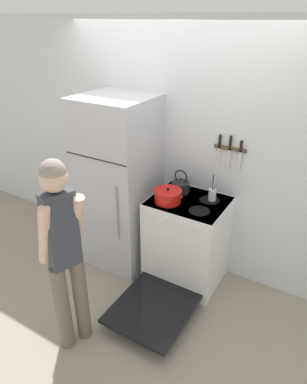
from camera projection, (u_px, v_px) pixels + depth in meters
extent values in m
plane|color=gray|center=(174.00, 252.00, 4.11)|extent=(14.00, 14.00, 0.00)
cube|color=silver|center=(178.00, 151.00, 3.54)|extent=(10.00, 0.06, 2.55)
cube|color=#B7BABF|center=(119.00, 184.00, 3.65)|extent=(0.73, 0.69, 1.85)
cube|color=#2D2D2D|center=(95.00, 159.00, 3.20)|extent=(0.72, 0.01, 0.01)
cylinder|color=#B2B5BA|center=(117.00, 214.00, 3.32)|extent=(0.02, 0.02, 0.59)
cube|color=white|center=(187.00, 240.00, 3.52)|extent=(0.74, 0.61, 0.93)
cube|color=black|center=(189.00, 202.00, 3.31)|extent=(0.72, 0.60, 0.02)
cube|color=black|center=(174.00, 256.00, 3.31)|extent=(0.64, 0.05, 0.71)
cylinder|color=black|center=(168.00, 202.00, 3.29)|extent=(0.20, 0.20, 0.01)
cylinder|color=black|center=(199.00, 211.00, 3.14)|extent=(0.20, 0.20, 0.01)
cylinder|color=black|center=(179.00, 192.00, 3.48)|extent=(0.20, 0.20, 0.01)
cylinder|color=black|center=(210.00, 200.00, 3.33)|extent=(0.20, 0.20, 0.01)
cylinder|color=silver|center=(152.00, 216.00, 3.20)|extent=(0.04, 0.02, 0.04)
cylinder|color=silver|center=(166.00, 220.00, 3.13)|extent=(0.04, 0.02, 0.04)
cylinder|color=silver|center=(180.00, 224.00, 3.06)|extent=(0.04, 0.02, 0.04)
cylinder|color=silver|center=(196.00, 229.00, 3.00)|extent=(0.04, 0.02, 0.04)
cube|color=black|center=(153.00, 308.00, 3.16)|extent=(0.68, 0.75, 0.04)
cube|color=#99999E|center=(183.00, 248.00, 3.48)|extent=(0.60, 0.34, 0.01)
cylinder|color=red|center=(168.00, 197.00, 3.27)|extent=(0.25, 0.25, 0.11)
cylinder|color=red|center=(168.00, 191.00, 3.24)|extent=(0.27, 0.27, 0.02)
sphere|color=black|center=(168.00, 189.00, 3.23)|extent=(0.03, 0.03, 0.03)
cylinder|color=red|center=(155.00, 190.00, 3.31)|extent=(0.03, 0.02, 0.02)
cylinder|color=red|center=(181.00, 197.00, 3.19)|extent=(0.03, 0.02, 0.02)
cylinder|color=black|center=(180.00, 187.00, 3.45)|extent=(0.18, 0.18, 0.11)
cone|color=black|center=(181.00, 181.00, 3.42)|extent=(0.17, 0.17, 0.03)
sphere|color=black|center=(181.00, 179.00, 3.40)|extent=(0.02, 0.02, 0.02)
cone|color=black|center=(188.00, 188.00, 3.40)|extent=(0.10, 0.03, 0.08)
torus|color=black|center=(181.00, 177.00, 3.39)|extent=(0.14, 0.01, 0.14)
cylinder|color=silver|center=(212.00, 195.00, 3.30)|extent=(0.08, 0.08, 0.12)
cylinder|color=#9E7547|center=(215.00, 188.00, 3.26)|extent=(0.04, 0.02, 0.21)
cylinder|color=#232326|center=(213.00, 187.00, 3.26)|extent=(0.04, 0.06, 0.23)
cylinder|color=#B2B5BA|center=(213.00, 187.00, 3.26)|extent=(0.03, 0.02, 0.23)
cylinder|color=#6B6051|center=(63.00, 308.00, 2.78)|extent=(0.12, 0.12, 0.83)
cylinder|color=#6B6051|center=(81.00, 299.00, 2.87)|extent=(0.12, 0.12, 0.83)
cube|color=#383D47|center=(61.00, 230.00, 2.49)|extent=(0.20, 0.26, 0.62)
cylinder|color=beige|center=(44.00, 236.00, 2.42)|extent=(0.26, 0.16, 0.55)
cylinder|color=beige|center=(77.00, 224.00, 2.56)|extent=(0.26, 0.16, 0.55)
sphere|color=beige|center=(54.00, 178.00, 2.30)|extent=(0.20, 0.20, 0.20)
sphere|color=gray|center=(53.00, 172.00, 2.28)|extent=(0.18, 0.18, 0.18)
cube|color=brown|center=(230.00, 148.00, 3.19)|extent=(0.31, 0.02, 0.03)
cube|color=silver|center=(219.00, 154.00, 3.27)|extent=(0.02, 0.00, 0.15)
cube|color=black|center=(220.00, 141.00, 3.20)|extent=(0.02, 0.02, 0.12)
cube|color=silver|center=(229.00, 159.00, 3.23)|extent=(0.02, 0.00, 0.21)
cube|color=black|center=(230.00, 142.00, 3.15)|extent=(0.02, 0.02, 0.12)
cube|color=silver|center=(239.00, 160.00, 3.18)|extent=(0.03, 0.00, 0.18)
cube|color=black|center=(241.00, 146.00, 3.11)|extent=(0.02, 0.02, 0.10)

